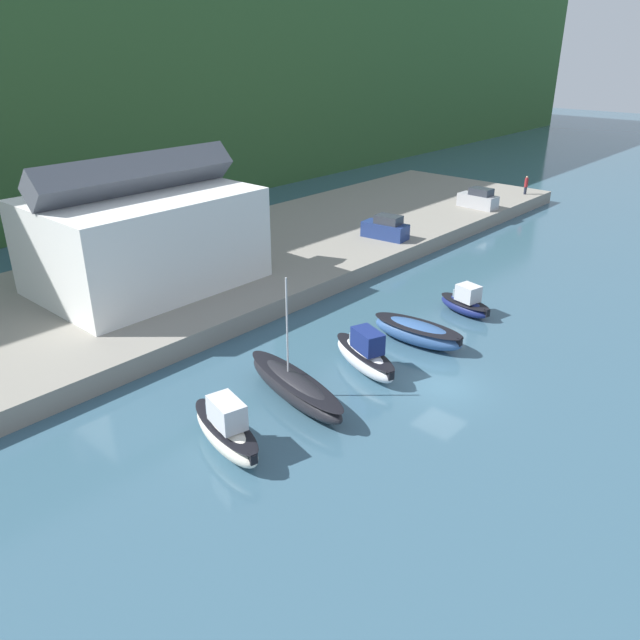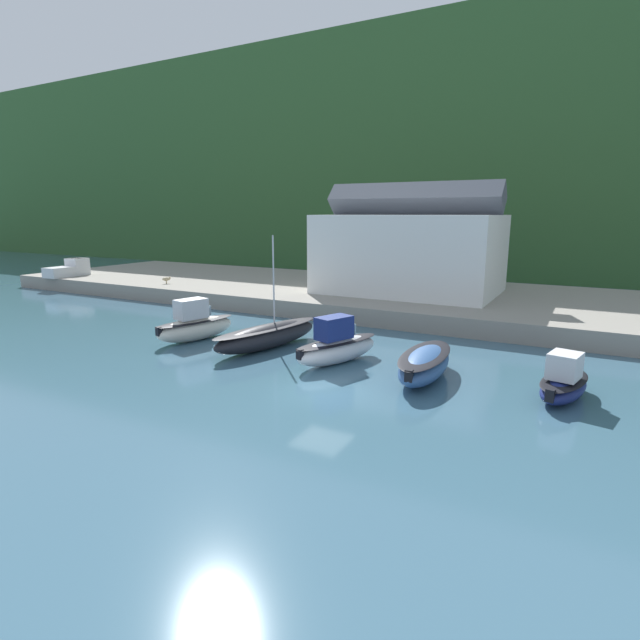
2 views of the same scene
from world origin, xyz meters
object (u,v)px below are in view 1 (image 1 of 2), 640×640
Objects in this scene: moored_boat_1 at (295,387)px; moored_boat_3 at (417,332)px; moored_boat_4 at (465,303)px; parked_car_1 at (478,199)px; person_on_quay at (526,185)px; moored_boat_0 at (226,430)px; moored_boat_2 at (365,356)px; parked_car_0 at (386,228)px.

moored_boat_1 is 1.32× the size of moored_boat_3.
parked_car_1 is (23.59, 12.07, 1.51)m from moored_boat_4.
person_on_quay is (49.90, 10.20, 1.66)m from moored_boat_1.
moored_boat_0 is 47.26m from parked_car_1.
person_on_quay is at bearing 25.00° from moored_boat_0.
parked_car_0 is at bearing 53.37° from moored_boat_2.
moored_boat_0 is 22.15m from moored_boat_4.
moored_boat_2 is 2.84× the size of person_on_quay.
moored_boat_0 is 0.93× the size of moored_boat_3.
moored_boat_0 is 1.38× the size of parked_car_0.
moored_boat_3 is at bearing 16.87° from moored_boat_2.
moored_boat_4 is at bearing -126.81° from parked_car_0.
person_on_quay is (9.53, -0.99, 0.18)m from parked_car_1.
moored_boat_2 is 0.93× the size of moored_boat_3.
moored_boat_3 is at bearing -155.05° from parked_car_1.
person_on_quay is (25.49, -1.68, 0.18)m from parked_car_0.
moored_boat_1 is 4.03× the size of person_on_quay.
moored_boat_2 is at bearing -168.45° from moored_boat_4.
moored_boat_3 is at bearing 12.46° from moored_boat_0.
moored_boat_0 is at bearing -163.15° from parked_car_0.
moored_boat_2 is 5.17m from moored_boat_3.
moored_boat_1 is (5.37, 0.63, -0.22)m from moored_boat_0.
moored_boat_1 is 2.01× the size of parked_car_1.
parked_car_0 is at bearing 39.59° from moored_boat_3.
parked_car_0 is at bearing 71.33° from moored_boat_4.
moored_boat_4 is 2.14× the size of person_on_quay.
moored_boat_1 reaches higher than moored_boat_4.
moored_boat_4 is (6.40, 0.16, 0.00)m from moored_boat_3.
person_on_quay is at bearing -3.16° from parked_car_1.
parked_car_0 is at bearing 36.72° from moored_boat_0.
moored_boat_1 is at bearing -161.74° from parked_car_1.
person_on_quay is (39.52, 11.24, 1.70)m from moored_boat_3.
moored_boat_2 reaches higher than moored_boat_3.
parked_car_1 reaches higher than moored_boat_3.
moored_boat_2 is (5.23, -0.75, 0.18)m from moored_boat_1.
parked_car_0 reaches higher than moored_boat_4.
moored_boat_2 reaches higher than moored_boat_4.
moored_boat_2 is at bearing 4.08° from moored_boat_1.
moored_boat_3 is (10.38, -1.03, -0.03)m from moored_boat_1.
moored_boat_3 is (5.15, -0.28, -0.22)m from moored_boat_2.
moored_boat_1 is 1.97× the size of parked_car_0.
person_on_quay is (44.67, 10.96, 1.48)m from moored_boat_2.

